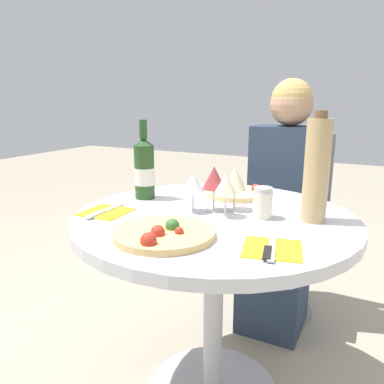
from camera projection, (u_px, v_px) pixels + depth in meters
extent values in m
cylinder|color=#B2B2B7|center=(213.00, 311.00, 1.37)|extent=(0.07, 0.07, 0.67)
cylinder|color=silver|center=(215.00, 219.00, 1.28)|extent=(0.96, 0.96, 0.04)
cylinder|color=slate|center=(279.00, 309.00, 2.03)|extent=(0.35, 0.35, 0.01)
cylinder|color=slate|center=(281.00, 273.00, 1.98)|extent=(0.06, 0.06, 0.44)
cube|color=slate|center=(284.00, 231.00, 1.92)|extent=(0.38, 0.38, 0.03)
cube|color=slate|center=(295.00, 177.00, 2.02)|extent=(0.38, 0.02, 0.48)
cube|color=#28384C|center=(273.00, 283.00, 1.84)|extent=(0.30, 0.31, 0.47)
cube|color=#28384C|center=(287.00, 179.00, 1.86)|extent=(0.35, 0.19, 0.52)
sphere|color=tan|center=(292.00, 105.00, 1.77)|extent=(0.20, 0.20, 0.20)
sphere|color=tan|center=(292.00, 99.00, 1.76)|extent=(0.19, 0.19, 0.19)
cylinder|color=#DBB26B|center=(164.00, 234.00, 1.06)|extent=(0.29, 0.29, 0.02)
sphere|color=#336B28|center=(172.00, 226.00, 1.07)|extent=(0.04, 0.04, 0.04)
sphere|color=#B22D1E|center=(179.00, 231.00, 1.04)|extent=(0.03, 0.03, 0.03)
sphere|color=#B22D1E|center=(158.00, 232.00, 1.02)|extent=(0.04, 0.04, 0.04)
sphere|color=#B22D1E|center=(148.00, 241.00, 0.96)|extent=(0.04, 0.04, 0.04)
cylinder|color=#E5C17F|center=(235.00, 193.00, 1.52)|extent=(0.24, 0.24, 0.02)
sphere|color=#336B28|center=(229.00, 189.00, 1.53)|extent=(0.04, 0.04, 0.04)
sphere|color=#B22D1E|center=(229.00, 192.00, 1.47)|extent=(0.04, 0.04, 0.04)
sphere|color=#B22D1E|center=(256.00, 188.00, 1.53)|extent=(0.04, 0.04, 0.04)
sphere|color=#336B28|center=(215.00, 188.00, 1.54)|extent=(0.03, 0.03, 0.03)
sphere|color=beige|center=(217.00, 192.00, 1.47)|extent=(0.04, 0.04, 0.04)
sphere|color=beige|center=(233.00, 190.00, 1.50)|extent=(0.04, 0.04, 0.04)
sphere|color=#336B28|center=(220.00, 189.00, 1.52)|extent=(0.04, 0.04, 0.04)
cylinder|color=#23471E|center=(144.00, 172.00, 1.46)|extent=(0.08, 0.08, 0.21)
cone|color=#23471E|center=(144.00, 142.00, 1.43)|extent=(0.08, 0.08, 0.03)
cylinder|color=#23471E|center=(143.00, 129.00, 1.42)|extent=(0.03, 0.03, 0.07)
cylinder|color=silver|center=(145.00, 176.00, 1.47)|extent=(0.08, 0.08, 0.07)
cylinder|color=tan|center=(316.00, 171.00, 1.17)|extent=(0.08, 0.08, 0.33)
cylinder|color=brown|center=(321.00, 114.00, 1.13)|extent=(0.04, 0.04, 0.02)
cylinder|color=silver|center=(262.00, 205.00, 1.23)|extent=(0.06, 0.06, 0.09)
cylinder|color=#B2B2B7|center=(263.00, 190.00, 1.22)|extent=(0.06, 0.06, 0.02)
cylinder|color=silver|center=(214.00, 210.00, 1.32)|extent=(0.06, 0.06, 0.00)
cylinder|color=silver|center=(214.00, 199.00, 1.31)|extent=(0.01, 0.01, 0.08)
cone|color=#9E383D|center=(214.00, 178.00, 1.29)|extent=(0.08, 0.08, 0.08)
cylinder|color=silver|center=(234.00, 209.00, 1.33)|extent=(0.06, 0.06, 0.00)
cylinder|color=silver|center=(234.00, 199.00, 1.32)|extent=(0.01, 0.01, 0.07)
cone|color=beige|center=(235.00, 178.00, 1.30)|extent=(0.08, 0.08, 0.08)
cylinder|color=silver|center=(225.00, 216.00, 1.25)|extent=(0.06, 0.06, 0.00)
cylinder|color=silver|center=(225.00, 204.00, 1.24)|extent=(0.01, 0.01, 0.08)
cone|color=beige|center=(226.00, 183.00, 1.23)|extent=(0.07, 0.07, 0.06)
cylinder|color=silver|center=(193.00, 211.00, 1.31)|extent=(0.06, 0.06, 0.00)
cylinder|color=silver|center=(193.00, 201.00, 1.30)|extent=(0.01, 0.01, 0.07)
cone|color=silver|center=(193.00, 183.00, 1.28)|extent=(0.08, 0.08, 0.06)
cube|color=yellow|center=(106.00, 212.00, 1.29)|extent=(0.16, 0.16, 0.00)
cube|color=silver|center=(106.00, 211.00, 1.29)|extent=(0.02, 0.19, 0.00)
cube|color=silver|center=(96.00, 214.00, 1.25)|extent=(0.02, 0.09, 0.00)
cube|color=yellow|center=(272.00, 249.00, 0.98)|extent=(0.18, 0.18, 0.00)
cube|color=silver|center=(272.00, 247.00, 0.98)|extent=(0.06, 0.19, 0.00)
cube|color=black|center=(267.00, 252.00, 0.93)|extent=(0.04, 0.09, 0.00)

